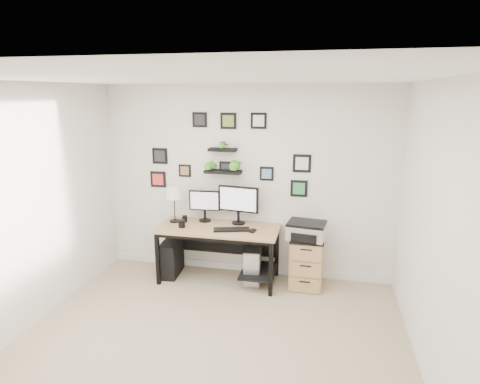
% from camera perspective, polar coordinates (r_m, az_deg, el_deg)
% --- Properties ---
extents(room, '(4.00, 4.00, 4.00)m').
position_cam_1_polar(room, '(5.85, 0.79, -10.66)').
color(room, tan).
rests_on(room, ground).
extents(desk, '(1.60, 0.70, 0.75)m').
position_cam_1_polar(desk, '(5.40, -2.61, -6.21)').
color(desk, tan).
rests_on(desk, ground).
extents(monitor_left, '(0.43, 0.18, 0.44)m').
position_cam_1_polar(monitor_left, '(5.54, -5.06, -1.63)').
color(monitor_left, black).
rests_on(monitor_left, desk).
extents(monitor_right, '(0.56, 0.20, 0.52)m').
position_cam_1_polar(monitor_right, '(5.39, -0.24, -1.39)').
color(monitor_right, black).
rests_on(monitor_right, desk).
extents(keyboard, '(0.49, 0.27, 0.02)m').
position_cam_1_polar(keyboard, '(5.22, -1.20, -5.35)').
color(keyboard, black).
rests_on(keyboard, desk).
extents(mouse, '(0.09, 0.11, 0.03)m').
position_cam_1_polar(mouse, '(5.16, 1.81, -5.54)').
color(mouse, black).
rests_on(mouse, desk).
extents(table_lamp, '(0.25, 0.25, 0.51)m').
position_cam_1_polar(table_lamp, '(5.54, -9.38, -0.14)').
color(table_lamp, black).
rests_on(table_lamp, desk).
extents(mug, '(0.09, 0.09, 0.10)m').
position_cam_1_polar(mug, '(5.38, -8.28, -4.47)').
color(mug, black).
rests_on(mug, desk).
extents(pen_cup, '(0.07, 0.07, 0.09)m').
position_cam_1_polar(pen_cup, '(5.59, -7.87, -3.80)').
color(pen_cup, black).
rests_on(pen_cup, desk).
extents(pc_tower_black, '(0.25, 0.51, 0.49)m').
position_cam_1_polar(pc_tower_black, '(5.76, -9.70, -9.17)').
color(pc_tower_black, black).
rests_on(pc_tower_black, ground).
extents(pc_tower_grey, '(0.26, 0.51, 0.48)m').
position_cam_1_polar(pc_tower_grey, '(5.50, 1.80, -10.17)').
color(pc_tower_grey, gray).
rests_on(pc_tower_grey, ground).
extents(file_cabinet, '(0.43, 0.53, 0.67)m').
position_cam_1_polar(file_cabinet, '(5.41, 9.42, -9.70)').
color(file_cabinet, tan).
rests_on(file_cabinet, ground).
extents(printer, '(0.51, 0.43, 0.21)m').
position_cam_1_polar(printer, '(5.21, 9.43, -5.39)').
color(printer, silver).
rests_on(printer, file_cabinet).
extents(wall_decor, '(2.26, 0.18, 1.10)m').
position_cam_1_polar(wall_decor, '(5.40, -2.13, 4.93)').
color(wall_decor, black).
rests_on(wall_decor, ground).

